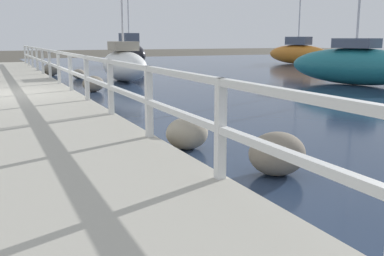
% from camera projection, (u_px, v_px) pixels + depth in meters
% --- Properties ---
extents(railing, '(0.10, 32.50, 1.09)m').
position_uv_depth(railing, '(70.00, 65.00, 12.99)').
color(railing, white).
rests_on(railing, dock_walkway).
extents(boulder_near_dock, '(0.70, 0.63, 0.52)m').
position_uv_depth(boulder_near_dock, '(187.00, 133.00, 7.28)').
color(boulder_near_dock, gray).
rests_on(boulder_near_dock, ground).
extents(boulder_water_edge, '(0.77, 0.69, 0.58)m').
position_uv_depth(boulder_water_edge, '(277.00, 154.00, 5.89)').
color(boulder_water_edge, slate).
rests_on(boulder_water_edge, ground).
extents(boulder_upstream, '(0.57, 0.51, 0.42)m').
position_uv_depth(boulder_upstream, '(79.00, 74.00, 20.30)').
color(boulder_upstream, gray).
rests_on(boulder_upstream, ground).
extents(boulder_far_strip, '(0.79, 0.71, 0.59)m').
position_uv_depth(boulder_far_strip, '(52.00, 69.00, 21.92)').
color(boulder_far_strip, '#666056').
rests_on(boulder_far_strip, ground).
extents(boulder_mid_strip, '(0.72, 0.65, 0.54)m').
position_uv_depth(boulder_mid_strip, '(93.00, 84.00, 15.17)').
color(boulder_mid_strip, slate).
rests_on(boulder_mid_strip, ground).
extents(sailboat_orange, '(2.48, 5.21, 6.66)m').
position_uv_depth(sailboat_orange, '(298.00, 53.00, 31.83)').
color(sailboat_orange, orange).
rests_on(sailboat_orange, water_surface).
extents(sailboat_black, '(1.61, 4.61, 8.10)m').
position_uv_depth(sailboat_black, '(129.00, 53.00, 29.01)').
color(sailboat_black, black).
rests_on(sailboat_black, water_surface).
extents(sailboat_teal, '(3.22, 5.75, 6.81)m').
position_uv_depth(sailboat_teal, '(355.00, 65.00, 17.38)').
color(sailboat_teal, '#1E707A').
rests_on(sailboat_teal, water_surface).
extents(sailboat_white, '(1.46, 4.52, 4.89)m').
position_uv_depth(sailboat_white, '(124.00, 65.00, 18.97)').
color(sailboat_white, white).
rests_on(sailboat_white, water_surface).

